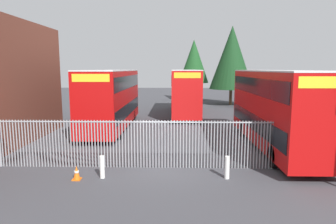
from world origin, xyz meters
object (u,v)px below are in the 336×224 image
(bollard_center_front, at_px, (227,167))
(bollard_near_left, at_px, (102,167))
(traffic_cone_by_gate, at_px, (77,173))
(double_decker_bus_near_gate, at_px, (276,106))
(double_decker_bus_behind_fence_right, at_px, (185,90))
(double_decker_bus_behind_fence_left, at_px, (112,97))

(bollard_center_front, bearing_deg, bollard_near_left, -179.27)
(bollard_near_left, relative_size, traffic_cone_by_gate, 1.61)
(traffic_cone_by_gate, bearing_deg, double_decker_bus_near_gate, 27.65)
(double_decker_bus_near_gate, xyz_separation_m, bollard_near_left, (-8.66, -4.85, -1.95))
(double_decker_bus_behind_fence_right, distance_m, traffic_cone_by_gate, 18.21)
(double_decker_bus_behind_fence_right, xyz_separation_m, traffic_cone_by_gate, (-4.97, -17.39, -2.13))
(traffic_cone_by_gate, bearing_deg, double_decker_bus_behind_fence_right, 74.05)
(double_decker_bus_behind_fence_right, bearing_deg, double_decker_bus_near_gate, -69.15)
(double_decker_bus_near_gate, bearing_deg, double_decker_bus_behind_fence_right, 110.85)
(double_decker_bus_behind_fence_left, height_order, bollard_center_front, double_decker_bus_behind_fence_left)
(double_decker_bus_behind_fence_left, bearing_deg, traffic_cone_by_gate, -86.10)
(double_decker_bus_behind_fence_left, xyz_separation_m, traffic_cone_by_gate, (0.70, -10.34, -2.13))
(bollard_near_left, bearing_deg, bollard_center_front, 0.73)
(double_decker_bus_near_gate, relative_size, double_decker_bus_behind_fence_left, 1.00)
(double_decker_bus_behind_fence_right, xyz_separation_m, bollard_near_left, (-3.96, -17.17, -1.95))
(double_decker_bus_behind_fence_left, distance_m, traffic_cone_by_gate, 10.58)
(double_decker_bus_behind_fence_left, bearing_deg, double_decker_bus_behind_fence_right, 51.17)
(bollard_near_left, xyz_separation_m, traffic_cone_by_gate, (-1.00, -0.22, -0.19))
(bollard_near_left, bearing_deg, double_decker_bus_behind_fence_left, 99.58)
(double_decker_bus_near_gate, distance_m, double_decker_bus_behind_fence_left, 11.63)
(bollard_center_front, distance_m, traffic_cone_by_gate, 6.18)
(double_decker_bus_behind_fence_right, height_order, traffic_cone_by_gate, double_decker_bus_behind_fence_right)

